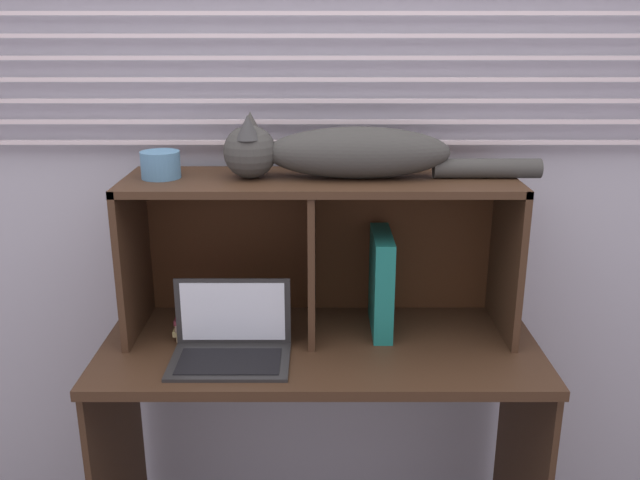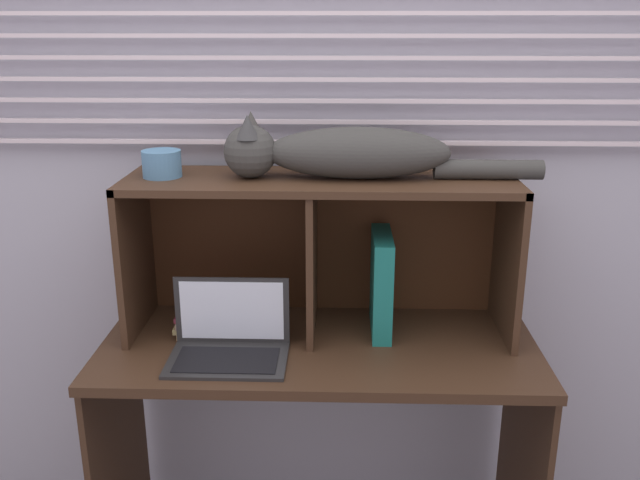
% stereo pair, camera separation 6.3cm
% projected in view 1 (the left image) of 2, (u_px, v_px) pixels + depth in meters
% --- Properties ---
extents(back_panel_with_blinds, '(4.40, 0.08, 2.50)m').
position_uv_depth(back_panel_with_blinds, '(320.00, 162.00, 2.18)').
color(back_panel_with_blinds, '#B0B1BE').
rests_on(back_panel_with_blinds, ground).
extents(desk, '(1.30, 0.56, 0.78)m').
position_uv_depth(desk, '(320.00, 391.00, 2.07)').
color(desk, '#3D2819').
rests_on(desk, ground).
extents(hutch_shelf_unit, '(1.15, 0.34, 0.48)m').
position_uv_depth(hutch_shelf_unit, '(319.00, 225.00, 2.05)').
color(hutch_shelf_unit, '#3D2819').
rests_on(hutch_shelf_unit, desk).
extents(cat, '(0.92, 0.16, 0.19)m').
position_uv_depth(cat, '(340.00, 152.00, 1.95)').
color(cat, '#3A3A36').
rests_on(cat, hutch_shelf_unit).
extents(laptop, '(0.33, 0.22, 0.21)m').
position_uv_depth(laptop, '(231.00, 342.00, 1.92)').
color(laptop, '#282828').
rests_on(laptop, desk).
extents(binder_upright, '(0.06, 0.24, 0.31)m').
position_uv_depth(binder_upright, '(381.00, 282.00, 2.07)').
color(binder_upright, '#1A7368').
rests_on(binder_upright, desk).
extents(book_stack, '(0.18, 0.21, 0.07)m').
position_uv_depth(book_stack, '(208.00, 318.00, 2.11)').
color(book_stack, tan).
rests_on(book_stack, desk).
extents(small_basket, '(0.11, 0.11, 0.08)m').
position_uv_depth(small_basket, '(161.00, 165.00, 1.96)').
color(small_basket, teal).
rests_on(small_basket, hutch_shelf_unit).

